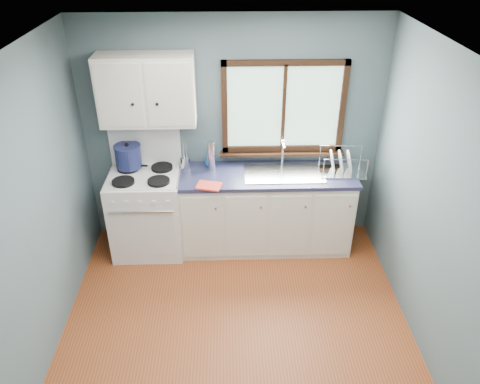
{
  "coord_description": "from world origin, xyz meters",
  "views": [
    {
      "loc": [
        -0.06,
        -2.86,
        3.3
      ],
      "look_at": [
        0.05,
        0.9,
        1.05
      ],
      "focal_mm": 35.0,
      "sensor_mm": 36.0,
      "label": 1
    }
  ],
  "objects_px": {
    "gas_range": "(148,210)",
    "base_cabinets": "(266,213)",
    "thermos": "(211,156)",
    "stockpot": "(128,156)",
    "utensil_crock": "(185,162)",
    "skillet": "(128,164)",
    "sink": "(284,178)",
    "dish_rack": "(341,166)"
  },
  "relations": [
    {
      "from": "gas_range",
      "to": "base_cabinets",
      "type": "relative_size",
      "value": 0.74
    },
    {
      "from": "base_cabinets",
      "to": "thermos",
      "type": "height_order",
      "value": "thermos"
    },
    {
      "from": "base_cabinets",
      "to": "thermos",
      "type": "relative_size",
      "value": 5.64
    },
    {
      "from": "stockpot",
      "to": "utensil_crock",
      "type": "height_order",
      "value": "utensil_crock"
    },
    {
      "from": "skillet",
      "to": "utensil_crock",
      "type": "bearing_deg",
      "value": 13.44
    },
    {
      "from": "gas_range",
      "to": "sink",
      "type": "height_order",
      "value": "gas_range"
    },
    {
      "from": "base_cabinets",
      "to": "sink",
      "type": "distance_m",
      "value": 0.48
    },
    {
      "from": "base_cabinets",
      "to": "sink",
      "type": "bearing_deg",
      "value": -0.13
    },
    {
      "from": "sink",
      "to": "thermos",
      "type": "relative_size",
      "value": 2.56
    },
    {
      "from": "stockpot",
      "to": "utensil_crock",
      "type": "relative_size",
      "value": 1.05
    },
    {
      "from": "stockpot",
      "to": "utensil_crock",
      "type": "xyz_separation_m",
      "value": [
        0.6,
        0.02,
        -0.1
      ]
    },
    {
      "from": "gas_range",
      "to": "stockpot",
      "type": "xyz_separation_m",
      "value": [
        -0.17,
        0.15,
        0.59
      ]
    },
    {
      "from": "gas_range",
      "to": "skillet",
      "type": "relative_size",
      "value": 3.8
    },
    {
      "from": "dish_rack",
      "to": "sink",
      "type": "bearing_deg",
      "value": -173.98
    },
    {
      "from": "stockpot",
      "to": "thermos",
      "type": "xyz_separation_m",
      "value": [
        0.88,
        -0.03,
        -0.0
      ]
    },
    {
      "from": "thermos",
      "to": "sink",
      "type": "bearing_deg",
      "value": -7.85
    },
    {
      "from": "sink",
      "to": "utensil_crock",
      "type": "height_order",
      "value": "utensil_crock"
    },
    {
      "from": "base_cabinets",
      "to": "stockpot",
      "type": "xyz_separation_m",
      "value": [
        -1.47,
        0.13,
        0.67
      ]
    },
    {
      "from": "sink",
      "to": "skillet",
      "type": "height_order",
      "value": "sink"
    },
    {
      "from": "gas_range",
      "to": "base_cabinets",
      "type": "distance_m",
      "value": 1.31
    },
    {
      "from": "utensil_crock",
      "to": "base_cabinets",
      "type": "bearing_deg",
      "value": -10.0
    },
    {
      "from": "sink",
      "to": "stockpot",
      "type": "distance_m",
      "value": 1.67
    },
    {
      "from": "stockpot",
      "to": "thermos",
      "type": "distance_m",
      "value": 0.89
    },
    {
      "from": "base_cabinets",
      "to": "stockpot",
      "type": "distance_m",
      "value": 1.63
    },
    {
      "from": "stockpot",
      "to": "thermos",
      "type": "bearing_deg",
      "value": -1.86
    },
    {
      "from": "stockpot",
      "to": "utensil_crock",
      "type": "distance_m",
      "value": 0.61
    },
    {
      "from": "base_cabinets",
      "to": "sink",
      "type": "relative_size",
      "value": 2.2
    },
    {
      "from": "sink",
      "to": "skillet",
      "type": "bearing_deg",
      "value": 175.31
    },
    {
      "from": "skillet",
      "to": "gas_range",
      "type": "bearing_deg",
      "value": -28.0
    },
    {
      "from": "skillet",
      "to": "stockpot",
      "type": "bearing_deg",
      "value": 3.87
    },
    {
      "from": "sink",
      "to": "stockpot",
      "type": "relative_size",
      "value": 2.36
    },
    {
      "from": "base_cabinets",
      "to": "utensil_crock",
      "type": "distance_m",
      "value": 1.06
    },
    {
      "from": "base_cabinets",
      "to": "thermos",
      "type": "xyz_separation_m",
      "value": [
        -0.59,
        0.11,
        0.67
      ]
    },
    {
      "from": "skillet",
      "to": "thermos",
      "type": "bearing_deg",
      "value": 9.84
    },
    {
      "from": "sink",
      "to": "utensil_crock",
      "type": "xyz_separation_m",
      "value": [
        -1.05,
        0.15,
        0.13
      ]
    },
    {
      "from": "stockpot",
      "to": "dish_rack",
      "type": "xyz_separation_m",
      "value": [
        2.27,
        -0.11,
        -0.1
      ]
    },
    {
      "from": "base_cabinets",
      "to": "thermos",
      "type": "distance_m",
      "value": 0.9
    },
    {
      "from": "gas_range",
      "to": "stockpot",
      "type": "relative_size",
      "value": 3.83
    },
    {
      "from": "gas_range",
      "to": "sink",
      "type": "relative_size",
      "value": 1.62
    },
    {
      "from": "gas_range",
      "to": "skillet",
      "type": "xyz_separation_m",
      "value": [
        -0.19,
        0.16,
        0.49
      ]
    },
    {
      "from": "sink",
      "to": "gas_range",
      "type": "bearing_deg",
      "value": -179.29
    },
    {
      "from": "gas_range",
      "to": "dish_rack",
      "type": "distance_m",
      "value": 2.16
    }
  ]
}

